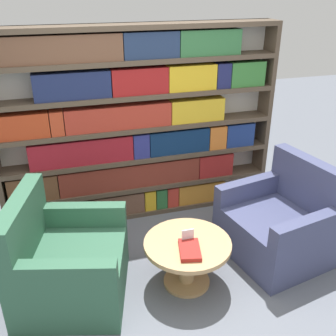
{
  "coord_description": "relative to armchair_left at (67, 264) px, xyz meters",
  "views": [
    {
      "loc": [
        -0.86,
        -2.44,
        2.46
      ],
      "look_at": [
        0.09,
        0.72,
        0.88
      ],
      "focal_mm": 42.0,
      "sensor_mm": 36.0,
      "label": 1
    }
  ],
  "objects": [
    {
      "name": "armchair_left",
      "position": [
        0.0,
        0.0,
        0.0
      ],
      "size": [
        1.07,
        1.12,
        0.94
      ],
      "rotation": [
        0.0,
        0.0,
        1.3
      ],
      "color": "#336047",
      "rests_on": "ground_plane"
    },
    {
      "name": "table_sign",
      "position": [
        1.01,
        -0.17,
        0.18
      ],
      "size": [
        0.11,
        0.06,
        0.13
      ],
      "color": "black",
      "rests_on": "coffee_table"
    },
    {
      "name": "stray_book",
      "position": [
        0.98,
        -0.3,
        0.15
      ],
      "size": [
        0.23,
        0.31,
        0.04
      ],
      "color": "maroon",
      "rests_on": "coffee_table"
    },
    {
      "name": "bookshelf",
      "position": [
        0.87,
        1.16,
        0.72
      ],
      "size": [
        2.99,
        0.3,
        2.08
      ],
      "color": "silver",
      "rests_on": "ground_plane"
    },
    {
      "name": "ground_plane",
      "position": [
        0.92,
        -0.31,
        -0.31
      ],
      "size": [
        14.0,
        14.0,
        0.0
      ],
      "primitive_type": "plane",
      "color": "slate"
    },
    {
      "name": "armchair_right",
      "position": [
        2.02,
        -0.0,
        0.0
      ],
      "size": [
        1.02,
        1.07,
        0.94
      ],
      "rotation": [
        0.0,
        0.0,
        -1.38
      ],
      "color": "#42476B",
      "rests_on": "ground_plane"
    },
    {
      "name": "coffee_table",
      "position": [
        1.01,
        -0.17,
        0.0
      ],
      "size": [
        0.75,
        0.75,
        0.44
      ],
      "color": "tan",
      "rests_on": "ground_plane"
    }
  ]
}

